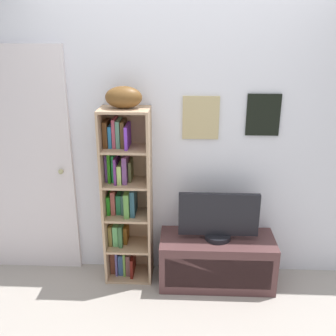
{
  "coord_description": "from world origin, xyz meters",
  "views": [
    {
      "loc": [
        0.02,
        -2.02,
        2.11
      ],
      "look_at": [
        -0.11,
        0.85,
        1.07
      ],
      "focal_mm": 41.76,
      "sensor_mm": 36.0,
      "label": 1
    }
  ],
  "objects_px": {
    "television": "(219,217)",
    "door": "(27,165)",
    "bookshelf": "(124,198)",
    "football": "(124,97)",
    "tv_stand": "(216,260)"
  },
  "relations": [
    {
      "from": "bookshelf",
      "to": "football",
      "type": "distance_m",
      "value": 0.86
    },
    {
      "from": "football",
      "to": "door",
      "type": "bearing_deg",
      "value": 172.01
    },
    {
      "from": "football",
      "to": "tv_stand",
      "type": "xyz_separation_m",
      "value": [
        0.76,
        -0.06,
        -1.39
      ]
    },
    {
      "from": "football",
      "to": "door",
      "type": "height_order",
      "value": "door"
    },
    {
      "from": "football",
      "to": "television",
      "type": "height_order",
      "value": "football"
    },
    {
      "from": "television",
      "to": "football",
      "type": "bearing_deg",
      "value": 175.38
    },
    {
      "from": "bookshelf",
      "to": "television",
      "type": "height_order",
      "value": "bookshelf"
    },
    {
      "from": "bookshelf",
      "to": "football",
      "type": "relative_size",
      "value": 5.28
    },
    {
      "from": "bookshelf",
      "to": "football",
      "type": "xyz_separation_m",
      "value": [
        0.03,
        -0.03,
        0.86
      ]
    },
    {
      "from": "television",
      "to": "door",
      "type": "bearing_deg",
      "value": 173.58
    },
    {
      "from": "door",
      "to": "television",
      "type": "bearing_deg",
      "value": -6.42
    },
    {
      "from": "bookshelf",
      "to": "door",
      "type": "distance_m",
      "value": 0.88
    },
    {
      "from": "television",
      "to": "door",
      "type": "height_order",
      "value": "door"
    },
    {
      "from": "bookshelf",
      "to": "tv_stand",
      "type": "height_order",
      "value": "bookshelf"
    },
    {
      "from": "bookshelf",
      "to": "television",
      "type": "distance_m",
      "value": 0.81
    }
  ]
}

